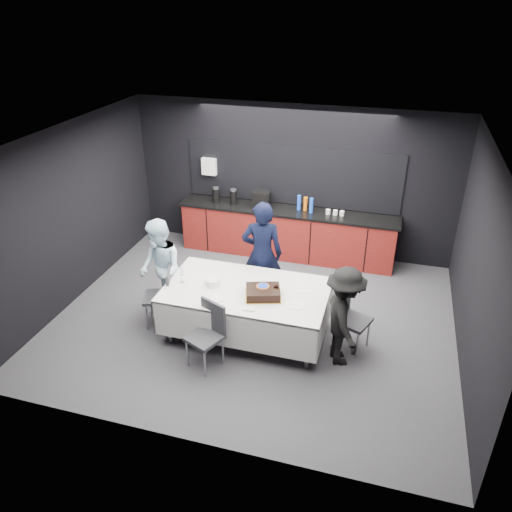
{
  "coord_description": "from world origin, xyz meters",
  "views": [
    {
      "loc": [
        1.8,
        -6.14,
        4.54
      ],
      "look_at": [
        0.0,
        0.1,
        1.05
      ],
      "focal_mm": 35.0,
      "sensor_mm": 36.0,
      "label": 1
    }
  ],
  "objects_px": {
    "champagne_flute": "(181,273)",
    "person_center": "(262,254)",
    "plate_stack": "(213,282)",
    "person_left": "(160,269)",
    "party_table": "(246,297)",
    "person_right": "(344,317)",
    "chair_right": "(349,314)",
    "chair_left": "(163,293)",
    "cake_assembly": "(263,292)",
    "chair_near": "(208,330)"
  },
  "relations": [
    {
      "from": "champagne_flute",
      "to": "person_center",
      "type": "distance_m",
      "value": 1.36
    },
    {
      "from": "plate_stack",
      "to": "person_left",
      "type": "xyz_separation_m",
      "value": [
        -0.91,
        0.18,
        -0.04
      ]
    },
    {
      "from": "party_table",
      "to": "champagne_flute",
      "type": "distance_m",
      "value": 1.0
    },
    {
      "from": "champagne_flute",
      "to": "person_right",
      "type": "relative_size",
      "value": 0.16
    },
    {
      "from": "chair_right",
      "to": "person_left",
      "type": "xyz_separation_m",
      "value": [
        -2.87,
        0.01,
        0.26
      ]
    },
    {
      "from": "champagne_flute",
      "to": "person_left",
      "type": "distance_m",
      "value": 0.54
    },
    {
      "from": "chair_left",
      "to": "chair_right",
      "type": "distance_m",
      "value": 2.74
    },
    {
      "from": "person_left",
      "to": "party_table",
      "type": "bearing_deg",
      "value": 43.94
    },
    {
      "from": "chair_right",
      "to": "person_left",
      "type": "bearing_deg",
      "value": 179.74
    },
    {
      "from": "plate_stack",
      "to": "cake_assembly",
      "type": "bearing_deg",
      "value": -6.7
    },
    {
      "from": "person_center",
      "to": "person_left",
      "type": "bearing_deg",
      "value": 15.53
    },
    {
      "from": "person_center",
      "to": "person_right",
      "type": "xyz_separation_m",
      "value": [
        1.43,
        -1.11,
        -0.16
      ]
    },
    {
      "from": "plate_stack",
      "to": "chair_near",
      "type": "xyz_separation_m",
      "value": [
        0.19,
        -0.72,
        -0.3
      ]
    },
    {
      "from": "chair_right",
      "to": "person_center",
      "type": "distance_m",
      "value": 1.69
    },
    {
      "from": "plate_stack",
      "to": "person_right",
      "type": "distance_m",
      "value": 1.92
    },
    {
      "from": "cake_assembly",
      "to": "champagne_flute",
      "type": "bearing_deg",
      "value": 178.62
    },
    {
      "from": "party_table",
      "to": "plate_stack",
      "type": "xyz_separation_m",
      "value": [
        -0.5,
        -0.03,
        0.19
      ]
    },
    {
      "from": "person_right",
      "to": "person_center",
      "type": "bearing_deg",
      "value": 30.95
    },
    {
      "from": "party_table",
      "to": "chair_right",
      "type": "height_order",
      "value": "chair_right"
    },
    {
      "from": "chair_near",
      "to": "person_right",
      "type": "xyz_separation_m",
      "value": [
        1.71,
        0.54,
        0.18
      ]
    },
    {
      "from": "party_table",
      "to": "person_center",
      "type": "bearing_deg",
      "value": 90.91
    },
    {
      "from": "chair_near",
      "to": "chair_right",
      "type": "bearing_deg",
      "value": 26.89
    },
    {
      "from": "plate_stack",
      "to": "chair_right",
      "type": "bearing_deg",
      "value": 4.86
    },
    {
      "from": "chair_near",
      "to": "person_center",
      "type": "bearing_deg",
      "value": 80.11
    },
    {
      "from": "chair_left",
      "to": "chair_near",
      "type": "height_order",
      "value": "same"
    },
    {
      "from": "cake_assembly",
      "to": "chair_left",
      "type": "relative_size",
      "value": 0.65
    },
    {
      "from": "chair_near",
      "to": "person_center",
      "type": "relative_size",
      "value": 0.53
    },
    {
      "from": "party_table",
      "to": "chair_near",
      "type": "distance_m",
      "value": 0.82
    },
    {
      "from": "chair_right",
      "to": "champagne_flute",
      "type": "bearing_deg",
      "value": -174.6
    },
    {
      "from": "plate_stack",
      "to": "person_center",
      "type": "xyz_separation_m",
      "value": [
        0.48,
        0.92,
        0.05
      ]
    },
    {
      "from": "person_left",
      "to": "person_center",
      "type": "bearing_deg",
      "value": 77.88
    },
    {
      "from": "cake_assembly",
      "to": "chair_near",
      "type": "distance_m",
      "value": 0.91
    },
    {
      "from": "cake_assembly",
      "to": "person_left",
      "type": "relative_size",
      "value": 0.38
    },
    {
      "from": "cake_assembly",
      "to": "chair_near",
      "type": "bearing_deg",
      "value": -132.56
    },
    {
      "from": "chair_right",
      "to": "person_left",
      "type": "height_order",
      "value": "person_left"
    },
    {
      "from": "person_center",
      "to": "person_right",
      "type": "relative_size",
      "value": 1.22
    },
    {
      "from": "chair_near",
      "to": "person_right",
      "type": "distance_m",
      "value": 1.81
    },
    {
      "from": "person_right",
      "to": "person_left",
      "type": "bearing_deg",
      "value": 61.29
    },
    {
      "from": "person_center",
      "to": "person_right",
      "type": "height_order",
      "value": "person_center"
    },
    {
      "from": "cake_assembly",
      "to": "champagne_flute",
      "type": "relative_size",
      "value": 2.69
    },
    {
      "from": "champagne_flute",
      "to": "chair_right",
      "type": "xyz_separation_m",
      "value": [
        2.41,
        0.23,
        -0.4
      ]
    },
    {
      "from": "chair_right",
      "to": "chair_near",
      "type": "height_order",
      "value": "same"
    },
    {
      "from": "chair_right",
      "to": "person_center",
      "type": "height_order",
      "value": "person_center"
    },
    {
      "from": "cake_assembly",
      "to": "chair_left",
      "type": "xyz_separation_m",
      "value": [
        -1.56,
        0.05,
        -0.31
      ]
    },
    {
      "from": "plate_stack",
      "to": "person_center",
      "type": "bearing_deg",
      "value": 62.32
    },
    {
      "from": "party_table",
      "to": "person_left",
      "type": "bearing_deg",
      "value": 173.92
    },
    {
      "from": "cake_assembly",
      "to": "person_center",
      "type": "distance_m",
      "value": 1.05
    },
    {
      "from": "chair_right",
      "to": "person_center",
      "type": "xyz_separation_m",
      "value": [
        -1.47,
        0.75,
        0.34
      ]
    },
    {
      "from": "chair_near",
      "to": "chair_left",
      "type": "bearing_deg",
      "value": 145.15
    },
    {
      "from": "person_right",
      "to": "chair_right",
      "type": "bearing_deg",
      "value": -27.99
    }
  ]
}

